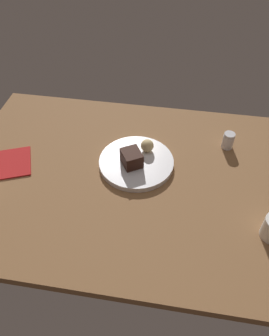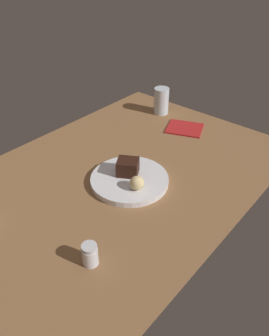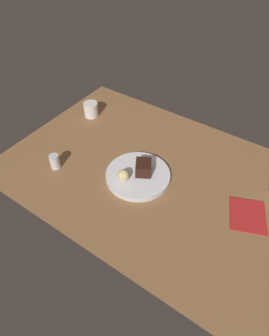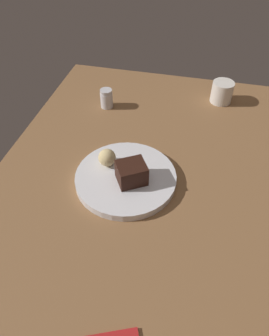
{
  "view_description": "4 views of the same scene",
  "coord_description": "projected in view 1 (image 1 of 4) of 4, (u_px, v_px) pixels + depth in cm",
  "views": [
    {
      "loc": [
        14.96,
        -77.01,
        87.7
      ],
      "look_at": [
        2.25,
        0.52,
        6.98
      ],
      "focal_mm": 35.94,
      "sensor_mm": 36.0,
      "label": 1
    },
    {
      "loc": [
        70.06,
        66.37,
        73.0
      ],
      "look_at": [
        -2.48,
        4.56,
        5.8
      ],
      "focal_mm": 36.19,
      "sensor_mm": 36.0,
      "label": 2
    },
    {
      "loc": [
        -43.63,
        74.86,
        91.37
      ],
      "look_at": [
        3.09,
        7.03,
        8.42
      ],
      "focal_mm": 31.52,
      "sensor_mm": 36.0,
      "label": 3
    },
    {
      "loc": [
        -53.15,
        -9.12,
        64.53
      ],
      "look_at": [
        2.93,
        4.02,
        7.27
      ],
      "focal_mm": 34.13,
      "sensor_mm": 36.0,
      "label": 4
    }
  ],
  "objects": [
    {
      "name": "chocolate_cake_slice",
      "position": [
        132.0,
        158.0,
        1.15
      ],
      "size": [
        8.91,
        9.23,
        5.4
      ],
      "primitive_type": "cube",
      "rotation": [
        0.0,
        0.0,
        2.11
      ],
      "color": "black",
      "rests_on": "dessert_plate"
    },
    {
      "name": "salt_shaker",
      "position": [
        228.0,
        141.0,
        1.24
      ],
      "size": [
        4.2,
        4.2,
        6.36
      ],
      "color": "silver",
      "rests_on": "dining_table"
    },
    {
      "name": "dessert_plate",
      "position": [
        136.0,
        163.0,
        1.19
      ],
      "size": [
        26.31,
        26.31,
        2.04
      ],
      "primitive_type": "cylinder",
      "color": "silver",
      "rests_on": "dining_table"
    },
    {
      "name": "bread_roll",
      "position": [
        147.0,
        146.0,
        1.2
      ],
      "size": [
        4.65,
        4.65,
        4.65
      ],
      "primitive_type": "sphere",
      "color": "#DBC184",
      "rests_on": "dessert_plate"
    },
    {
      "name": "dining_table",
      "position": [
        128.0,
        179.0,
        1.16
      ],
      "size": [
        120.0,
        84.0,
        3.0
      ],
      "primitive_type": "cube",
      "color": "brown",
      "rests_on": "ground"
    },
    {
      "name": "folded_napkin",
      "position": [
        12.0,
        163.0,
        1.2
      ],
      "size": [
        17.39,
        18.5,
        0.6
      ],
      "primitive_type": "cube",
      "rotation": [
        0.0,
        0.0,
        0.39
      ],
      "color": "#B21E1E",
      "rests_on": "dining_table"
    }
  ]
}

